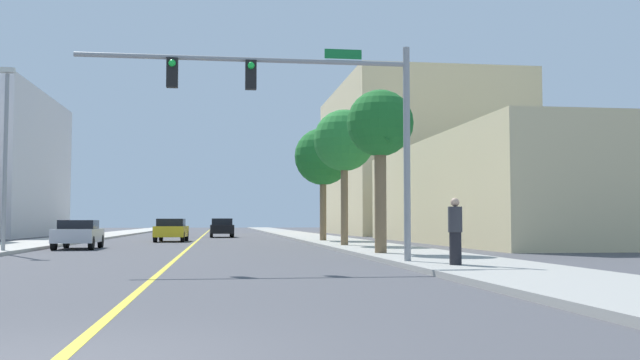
# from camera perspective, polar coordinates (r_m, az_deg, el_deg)

# --- Properties ---
(ground) EXTENTS (192.00, 192.00, 0.00)m
(ground) POSITION_cam_1_polar(r_m,az_deg,el_deg) (48.98, -9.78, -4.79)
(ground) COLOR #47474C
(sidewalk_left) EXTENTS (3.95, 168.00, 0.15)m
(sidewalk_left) POSITION_cam_1_polar(r_m,az_deg,el_deg) (49.97, -19.63, -4.53)
(sidewalk_left) COLOR #B2ADA3
(sidewalk_left) RESTS_ON ground
(sidewalk_right) EXTENTS (3.95, 168.00, 0.15)m
(sidewalk_right) POSITION_cam_1_polar(r_m,az_deg,el_deg) (49.45, 0.18, -4.74)
(sidewalk_right) COLOR #9E9B93
(sidewalk_right) RESTS_ON ground
(lane_marking_center) EXTENTS (0.16, 144.00, 0.01)m
(lane_marking_center) POSITION_cam_1_polar(r_m,az_deg,el_deg) (48.98, -9.78, -4.79)
(lane_marking_center) COLOR yellow
(lane_marking_center) RESTS_ON ground
(building_right_near) EXTENTS (17.18, 26.65, 6.08)m
(building_right_near) POSITION_cam_1_polar(r_m,az_deg,el_deg) (45.90, 18.36, -0.98)
(building_right_near) COLOR beige
(building_right_near) RESTS_ON ground
(building_right_far) EXTENTS (16.04, 25.08, 14.86)m
(building_right_far) POSITION_cam_1_polar(r_m,az_deg,el_deg) (73.85, 7.59, 1.48)
(building_right_far) COLOR beige
(building_right_far) RESTS_ON ground
(traffic_signal_mast) EXTENTS (9.62, 0.36, 6.33)m
(traffic_signal_mast) POSITION_cam_1_polar(r_m,az_deg,el_deg) (20.82, -0.89, 6.18)
(traffic_signal_mast) COLOR gray
(traffic_signal_mast) RESTS_ON sidewalk_right
(street_lamp) EXTENTS (0.56, 0.28, 7.36)m
(street_lamp) POSITION_cam_1_polar(r_m,az_deg,el_deg) (31.30, -23.83, 2.36)
(street_lamp) COLOR gray
(street_lamp) RESTS_ON sidewalk_left
(palm_near) EXTENTS (2.47, 2.47, 6.04)m
(palm_near) POSITION_cam_1_polar(r_m,az_deg,el_deg) (26.59, 4.83, 4.26)
(palm_near) COLOR brown
(palm_near) RESTS_ON sidewalk_right
(palm_mid) EXTENTS (3.03, 3.03, 6.64)m
(palm_mid) POSITION_cam_1_polar(r_m,az_deg,el_deg) (35.03, 1.95, 3.08)
(palm_mid) COLOR brown
(palm_mid) RESTS_ON sidewalk_right
(palm_far) EXTENTS (3.50, 3.50, 6.85)m
(palm_far) POSITION_cam_1_polar(r_m,az_deg,el_deg) (43.49, 0.25, 1.82)
(palm_far) COLOR brown
(palm_far) RESTS_ON sidewalk_right
(car_yellow) EXTENTS (2.01, 4.23, 1.46)m
(car_yellow) POSITION_cam_1_polar(r_m,az_deg,el_deg) (46.66, -11.79, -3.90)
(car_yellow) COLOR gold
(car_yellow) RESTS_ON ground
(car_silver) EXTENTS (1.91, 4.05, 1.36)m
(car_silver) POSITION_cam_1_polar(r_m,az_deg,el_deg) (35.58, -18.74, -4.08)
(car_silver) COLOR #BCBCC1
(car_silver) RESTS_ON ground
(car_black) EXTENTS (1.96, 4.43, 1.52)m
(car_black) POSITION_cam_1_polar(r_m,az_deg,el_deg) (58.30, -7.86, -3.80)
(car_black) COLOR black
(car_black) RESTS_ON ground
(pedestrian) EXTENTS (0.38, 0.38, 1.79)m
(pedestrian) POSITION_cam_1_polar(r_m,az_deg,el_deg) (19.41, 10.76, -4.04)
(pedestrian) COLOR black
(pedestrian) RESTS_ON sidewalk_right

